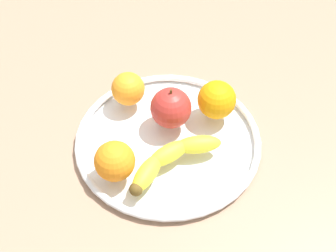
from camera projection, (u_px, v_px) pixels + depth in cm
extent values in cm
cube|color=#99755C|center=(168.00, 151.00, 86.17)|extent=(152.39, 152.39, 4.00)
cylinder|color=silver|center=(168.00, 143.00, 84.43)|extent=(31.21, 31.21, 0.60)
torus|color=silver|center=(168.00, 139.00, 83.75)|extent=(32.51, 32.51, 1.20)
ellipsoid|color=yellow|center=(198.00, 145.00, 80.28)|extent=(8.32, 4.69, 3.07)
ellipsoid|color=yellow|center=(169.00, 153.00, 79.03)|extent=(8.38, 5.01, 3.07)
ellipsoid|color=yellow|center=(147.00, 173.00, 76.44)|extent=(7.85, 7.58, 3.07)
ellipsoid|color=brown|center=(136.00, 190.00, 74.39)|extent=(2.93, 2.94, 2.15)
sphere|color=#AF2C25|center=(171.00, 108.00, 82.94)|extent=(7.22, 7.22, 7.22)
cylinder|color=#593819|center=(171.00, 92.00, 80.06)|extent=(0.44, 0.44, 1.20)
sphere|color=orange|center=(128.00, 89.00, 86.78)|extent=(6.13, 6.13, 6.13)
sphere|color=orange|center=(115.00, 161.00, 75.80)|extent=(6.63, 6.63, 6.63)
sphere|color=orange|center=(217.00, 100.00, 84.45)|extent=(6.89, 6.89, 6.89)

